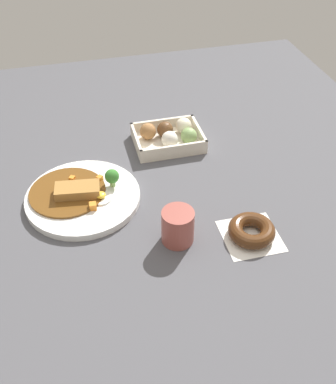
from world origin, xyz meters
TOP-DOWN VIEW (x-y plane):
  - ground_plane at (0.00, 0.00)m, footprint 1.60×1.60m
  - curry_plate at (0.15, 0.02)m, footprint 0.29×0.29m
  - donut_box at (-0.12, -0.17)m, footprint 0.20×0.15m
  - chocolate_ring_donut at (-0.21, 0.24)m, footprint 0.13×0.13m
  - coffee_mug at (-0.04, 0.21)m, footprint 0.07×0.07m

SIDE VIEW (x-z plane):
  - ground_plane at x=0.00m, z-range 0.00..0.00m
  - curry_plate at x=0.15m, z-range -0.02..0.05m
  - chocolate_ring_donut at x=-0.21m, z-range 0.00..0.04m
  - donut_box at x=-0.12m, z-range -0.01..0.05m
  - coffee_mug at x=-0.04m, z-range 0.00..0.08m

